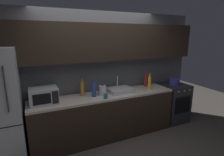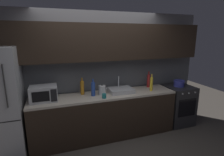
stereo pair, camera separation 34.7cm
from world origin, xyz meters
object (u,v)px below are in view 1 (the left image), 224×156
wine_bottle_blue (94,89)px  cooking_pot (174,82)px  kettle (102,90)px  wine_bottle_yellow (149,83)px  microwave (44,96)px  oven_range (173,102)px  mug_teal (106,96)px  wine_bottle_amber (82,88)px  wine_bottle_red (145,80)px

wine_bottle_blue → cooking_pot: wine_bottle_blue is taller
kettle → wine_bottle_yellow: bearing=-4.3°
wine_bottle_yellow → kettle: bearing=175.7°
kettle → wine_bottle_yellow: (1.04, -0.08, 0.06)m
microwave → kettle: 1.06m
oven_range → mug_teal: bearing=-173.8°
wine_bottle_amber → wine_bottle_red: (1.48, 0.02, 0.01)m
cooking_pot → microwave: bearing=179.6°
wine_bottle_yellow → oven_range: bearing=5.7°
kettle → wine_bottle_amber: bearing=156.8°
oven_range → cooking_pot: bearing=175.6°
oven_range → wine_bottle_blue: wine_bottle_blue is taller
microwave → wine_bottle_yellow: 2.11m
oven_range → microwave: (-2.89, 0.02, 0.58)m
wine_bottle_amber → cooking_pot: (2.17, -0.15, -0.07)m
wine_bottle_amber → mug_teal: wine_bottle_amber is taller
microwave → wine_bottle_blue: wine_bottle_blue is taller
oven_range → wine_bottle_amber: bearing=176.0°
wine_bottle_blue → wine_bottle_red: size_ratio=0.93×
microwave → wine_bottle_amber: wine_bottle_amber is taller
wine_bottle_blue → mug_teal: bearing=-50.8°
oven_range → kettle: bearing=-180.0°
kettle → wine_bottle_red: wine_bottle_red is taller
kettle → cooking_pot: size_ratio=0.88×
wine_bottle_red → mug_teal: 1.21m
wine_bottle_yellow → wine_bottle_amber: (-1.40, 0.23, -0.01)m
kettle → wine_bottle_amber: wine_bottle_amber is taller
mug_teal → wine_bottle_red: bearing=18.2°
wine_bottle_amber → wine_bottle_yellow: bearing=-9.4°
wine_bottle_amber → wine_bottle_red: bearing=0.9°
kettle → microwave: bearing=178.9°
oven_range → kettle: 1.91m
wine_bottle_red → mug_teal: bearing=-161.8°
oven_range → wine_bottle_amber: size_ratio=2.71×
wine_bottle_amber → cooking_pot: size_ratio=1.41×
kettle → wine_bottle_blue: 0.18m
wine_bottle_blue → wine_bottle_amber: (-0.18, 0.16, 0.00)m
microwave → kettle: microwave is taller
wine_bottle_yellow → wine_bottle_red: 0.27m
kettle → mug_teal: (-0.02, -0.20, -0.05)m
microwave → wine_bottle_red: size_ratio=1.29×
wine_bottle_amber → microwave: bearing=-169.2°
wine_bottle_blue → wine_bottle_red: bearing=8.0°
oven_range → cooking_pot: (-0.02, 0.00, 0.52)m
wine_bottle_red → cooking_pot: wine_bottle_red is taller
wine_bottle_red → cooking_pot: 0.72m
wine_bottle_amber → cooking_pot: wine_bottle_amber is taller
wine_bottle_red → cooking_pot: size_ratio=1.51×
oven_range → wine_bottle_yellow: bearing=-174.3°
microwave → mug_teal: bearing=-11.9°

